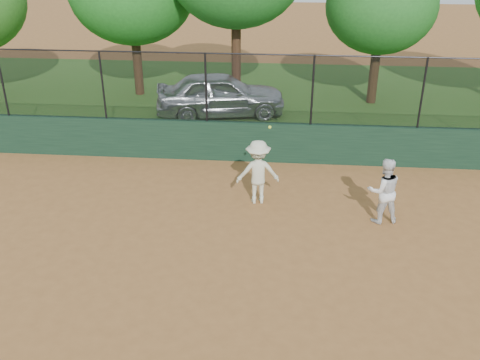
# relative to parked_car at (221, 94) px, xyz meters

# --- Properties ---
(ground) EXTENTS (80.00, 80.00, 0.00)m
(ground) POSITION_rel_parked_car_xyz_m (0.59, -10.03, -0.79)
(ground) COLOR #965F30
(ground) RESTS_ON ground
(back_wall) EXTENTS (26.00, 0.20, 1.20)m
(back_wall) POSITION_rel_parked_car_xyz_m (0.59, -4.03, -0.19)
(back_wall) COLOR #183622
(back_wall) RESTS_ON ground
(grass_strip) EXTENTS (36.00, 12.00, 0.01)m
(grass_strip) POSITION_rel_parked_car_xyz_m (0.59, 1.97, -0.79)
(grass_strip) COLOR #29541A
(grass_strip) RESTS_ON ground
(parked_car) EXTENTS (4.90, 2.72, 1.58)m
(parked_car) POSITION_rel_parked_car_xyz_m (0.00, 0.00, 0.00)
(parked_car) COLOR #B7BBC1
(parked_car) RESTS_ON ground
(player_second) EXTENTS (0.88, 0.74, 1.61)m
(player_second) POSITION_rel_parked_car_xyz_m (4.71, -7.31, 0.02)
(player_second) COLOR white
(player_second) RESTS_ON ground
(player_main) EXTENTS (1.16, 0.78, 2.18)m
(player_main) POSITION_rel_parked_car_xyz_m (1.73, -6.60, 0.04)
(player_main) COLOR beige
(player_main) RESTS_ON ground
(fence_assembly) EXTENTS (26.00, 0.06, 2.00)m
(fence_assembly) POSITION_rel_parked_car_xyz_m (0.56, -4.03, 1.45)
(fence_assembly) COLOR black
(fence_assembly) RESTS_ON back_wall
(tree_3) EXTENTS (4.05, 3.68, 5.41)m
(tree_3) POSITION_rel_parked_car_xyz_m (5.71, 2.00, 2.86)
(tree_3) COLOR #3F2915
(tree_3) RESTS_ON ground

